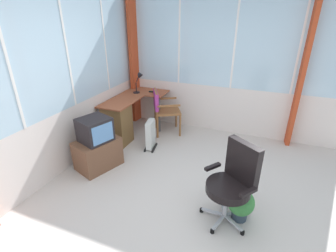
{
  "coord_description": "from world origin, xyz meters",
  "views": [
    {
      "loc": [
        -2.4,
        -0.6,
        2.24
      ],
      "look_at": [
        0.86,
        0.69,
        0.62
      ],
      "focal_mm": 26.7,
      "sensor_mm": 36.0,
      "label": 1
    }
  ],
  "objects_px": {
    "desk": "(119,120)",
    "potted_plant": "(241,204)",
    "tv_remote": "(153,92)",
    "space_heater": "(151,134)",
    "desk_lamp": "(140,79)",
    "office_chair": "(234,179)",
    "wooden_armchair": "(161,106)",
    "tv_on_stand": "(97,146)"
  },
  "relations": [
    {
      "from": "potted_plant",
      "to": "tv_remote",
      "type": "bearing_deg",
      "value": 45.38
    },
    {
      "from": "wooden_armchair",
      "to": "space_heater",
      "type": "xyz_separation_m",
      "value": [
        -0.65,
        -0.07,
        -0.3
      ]
    },
    {
      "from": "wooden_armchair",
      "to": "office_chair",
      "type": "distance_m",
      "value": 2.44
    },
    {
      "from": "tv_on_stand",
      "to": "potted_plant",
      "type": "relative_size",
      "value": 2.09
    },
    {
      "from": "tv_on_stand",
      "to": "space_heater",
      "type": "height_order",
      "value": "tv_on_stand"
    },
    {
      "from": "desk_lamp",
      "to": "tv_remote",
      "type": "relative_size",
      "value": 2.71
    },
    {
      "from": "space_heater",
      "to": "desk_lamp",
      "type": "bearing_deg",
      "value": 36.66
    },
    {
      "from": "desk",
      "to": "office_chair",
      "type": "relative_size",
      "value": 1.46
    },
    {
      "from": "tv_remote",
      "to": "potted_plant",
      "type": "bearing_deg",
      "value": -143.51
    },
    {
      "from": "desk_lamp",
      "to": "tv_remote",
      "type": "xyz_separation_m",
      "value": [
        0.08,
        -0.23,
        -0.26
      ]
    },
    {
      "from": "desk_lamp",
      "to": "office_chair",
      "type": "height_order",
      "value": "desk_lamp"
    },
    {
      "from": "wooden_armchair",
      "to": "potted_plant",
      "type": "xyz_separation_m",
      "value": [
        -1.8,
        -1.76,
        -0.35
      ]
    },
    {
      "from": "desk",
      "to": "potted_plant",
      "type": "xyz_separation_m",
      "value": [
        -1.19,
        -2.35,
        -0.19
      ]
    },
    {
      "from": "space_heater",
      "to": "tv_on_stand",
      "type": "bearing_deg",
      "value": 149.15
    },
    {
      "from": "office_chair",
      "to": "tv_on_stand",
      "type": "relative_size",
      "value": 1.17
    },
    {
      "from": "tv_on_stand",
      "to": "desk",
      "type": "bearing_deg",
      "value": 9.64
    },
    {
      "from": "desk",
      "to": "office_chair",
      "type": "distance_m",
      "value": 2.53
    },
    {
      "from": "potted_plant",
      "to": "tv_on_stand",
      "type": "bearing_deg",
      "value": 82.0
    },
    {
      "from": "tv_remote",
      "to": "space_heater",
      "type": "distance_m",
      "value": 1.05
    },
    {
      "from": "desk",
      "to": "space_heater",
      "type": "xyz_separation_m",
      "value": [
        -0.04,
        -0.65,
        -0.14
      ]
    },
    {
      "from": "wooden_armchair",
      "to": "desk_lamp",
      "type": "bearing_deg",
      "value": 74.84
    },
    {
      "from": "wooden_armchair",
      "to": "office_chair",
      "type": "relative_size",
      "value": 0.91
    },
    {
      "from": "tv_on_stand",
      "to": "potted_plant",
      "type": "xyz_separation_m",
      "value": [
        -0.31,
        -2.2,
        -0.15
      ]
    },
    {
      "from": "office_chair",
      "to": "potted_plant",
      "type": "xyz_separation_m",
      "value": [
        0.0,
        -0.11,
        -0.33
      ]
    },
    {
      "from": "desk_lamp",
      "to": "wooden_armchair",
      "type": "relative_size",
      "value": 0.46
    },
    {
      "from": "desk",
      "to": "space_heater",
      "type": "bearing_deg",
      "value": -93.3
    },
    {
      "from": "desk_lamp",
      "to": "tv_remote",
      "type": "height_order",
      "value": "desk_lamp"
    },
    {
      "from": "wooden_armchair",
      "to": "potted_plant",
      "type": "distance_m",
      "value": 2.54
    },
    {
      "from": "tv_remote",
      "to": "office_chair",
      "type": "distance_m",
      "value": 2.8
    },
    {
      "from": "desk",
      "to": "tv_on_stand",
      "type": "xyz_separation_m",
      "value": [
        -0.88,
        -0.15,
        -0.04
      ]
    },
    {
      "from": "tv_remote",
      "to": "wooden_armchair",
      "type": "height_order",
      "value": "wooden_armchair"
    },
    {
      "from": "office_chair",
      "to": "tv_on_stand",
      "type": "xyz_separation_m",
      "value": [
        0.31,
        2.08,
        -0.18
      ]
    },
    {
      "from": "tv_remote",
      "to": "tv_on_stand",
      "type": "xyz_separation_m",
      "value": [
        -1.71,
        0.15,
        -0.39
      ]
    },
    {
      "from": "wooden_armchair",
      "to": "space_heater",
      "type": "relative_size",
      "value": 1.65
    },
    {
      "from": "tv_remote",
      "to": "tv_on_stand",
      "type": "height_order",
      "value": "tv_on_stand"
    },
    {
      "from": "tv_remote",
      "to": "tv_on_stand",
      "type": "bearing_deg",
      "value": 165.94
    },
    {
      "from": "desk",
      "to": "office_chair",
      "type": "xyz_separation_m",
      "value": [
        -1.19,
        -2.23,
        0.13
      ]
    },
    {
      "from": "wooden_armchair",
      "to": "desk",
      "type": "bearing_deg",
      "value": 136.19
    },
    {
      "from": "office_chair",
      "to": "potted_plant",
      "type": "height_order",
      "value": "office_chair"
    },
    {
      "from": "tv_remote",
      "to": "desk_lamp",
      "type": "bearing_deg",
      "value": 99.4
    },
    {
      "from": "wooden_armchair",
      "to": "space_heater",
      "type": "bearing_deg",
      "value": -173.73
    },
    {
      "from": "wooden_armchair",
      "to": "space_heater",
      "type": "distance_m",
      "value": 0.71
    }
  ]
}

